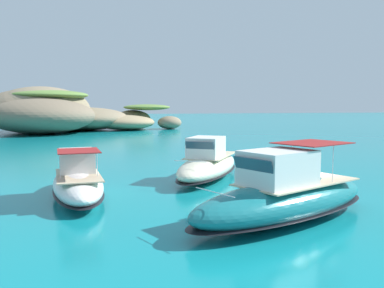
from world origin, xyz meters
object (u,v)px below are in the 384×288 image
Objects in this scene: islet_large at (48,112)px; motorboat_white at (78,182)px; islet_small at (134,119)px; motorboat_cream at (208,165)px; motorboat_teal at (284,197)px.

islet_large is 3.68× the size of motorboat_white.
islet_small is 62.15m from motorboat_white.
motorboat_teal reaches higher than motorboat_cream.
islet_small is at bearing 88.96° from motorboat_cream.
islet_large reaches higher than motorboat_white.
islet_small is 57.66m from motorboat_cream.
motorboat_cream is at bearing -91.04° from islet_small.
motorboat_cream is 1.10× the size of motorboat_white.
islet_small is at bearing 89.44° from motorboat_teal.
islet_large reaches higher than motorboat_cream.
islet_small is 1.77× the size of motorboat_teal.
motorboat_cream is (15.40, -54.13, -2.64)m from islet_large.
islet_large is at bearing 96.76° from motorboat_white.
motorboat_white is (6.87, -57.88, -2.73)m from islet_large.
islet_large is 66.70m from motorboat_teal.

